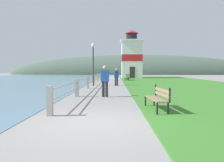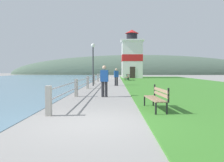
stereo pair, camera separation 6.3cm
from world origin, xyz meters
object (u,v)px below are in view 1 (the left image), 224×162
at_px(lighthouse, 132,57).
at_px(person_by_railing, 105,80).
at_px(park_bench_near, 158,97).
at_px(lamp_post, 93,57).
at_px(park_bench_midway, 127,77).
at_px(person_strolling, 116,76).
at_px(trash_bin, 128,77).

height_order(lighthouse, person_by_railing, lighthouse).
relative_size(park_bench_near, lamp_post, 0.46).
bearing_deg(park_bench_midway, person_strolling, 78.65).
bearing_deg(trash_bin, park_bench_midway, -94.90).
bearing_deg(park_bench_near, lamp_post, -78.18).
distance_m(lighthouse, lamp_post, 19.14).
relative_size(lighthouse, person_strolling, 5.16).
distance_m(lighthouse, trash_bin, 7.94).
bearing_deg(trash_bin, person_by_railing, -97.06).
xyz_separation_m(park_bench_midway, person_strolling, (-1.54, -8.90, 0.36)).
distance_m(person_by_railing, lamp_post, 8.40).
xyz_separation_m(park_bench_near, lighthouse, (1.36, 30.71, 3.19)).
relative_size(park_bench_midway, lighthouse, 0.23).
xyz_separation_m(park_bench_midway, person_by_railing, (-2.24, -17.50, 0.42)).
bearing_deg(park_bench_midway, lamp_post, 66.98).
height_order(park_bench_midway, trash_bin, park_bench_midway).
bearing_deg(lighthouse, person_strolling, -98.93).
bearing_deg(trash_bin, park_bench_near, -90.58).
height_order(park_bench_near, person_by_railing, person_by_railing).
bearing_deg(person_by_railing, lighthouse, -0.47).
bearing_deg(person_by_railing, park_bench_midway, -0.20).
bearing_deg(person_by_railing, park_bench_near, -145.48).
distance_m(park_bench_near, lighthouse, 30.90).
height_order(park_bench_near, lamp_post, lamp_post).
xyz_separation_m(lighthouse, lamp_post, (-4.98, -18.45, -0.99)).
height_order(person_strolling, person_by_railing, person_by_railing).
relative_size(park_bench_midway, person_strolling, 1.20).
bearing_deg(lamp_post, person_strolling, 13.54).
bearing_deg(person_strolling, park_bench_near, 174.51).
height_order(park_bench_near, lighthouse, lighthouse).
distance_m(person_by_railing, trash_bin, 19.55).
distance_m(park_bench_midway, person_by_railing, 17.65).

